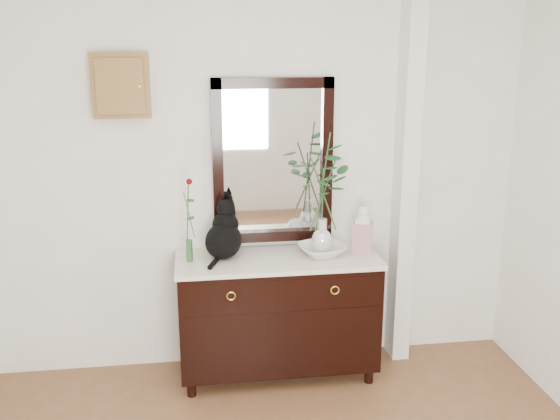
{
  "coord_description": "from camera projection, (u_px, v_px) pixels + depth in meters",
  "views": [
    {
      "loc": [
        -0.42,
        -2.07,
        2.24
      ],
      "look_at": [
        0.1,
        1.63,
        1.2
      ],
      "focal_mm": 40.0,
      "sensor_mm": 36.0,
      "label": 1
    }
  ],
  "objects": [
    {
      "name": "cat",
      "position": [
        223.0,
        229.0,
        4.03
      ],
      "size": [
        0.36,
        0.4,
        0.38
      ],
      "primitive_type": null,
      "rotation": [
        0.0,
        0.0,
        -0.34
      ],
      "color": "black",
      "rests_on": "sideboard"
    },
    {
      "name": "sideboard",
      "position": [
        278.0,
        310.0,
        4.17
      ],
      "size": [
        1.33,
        0.52,
        0.82
      ],
      "color": "black",
      "rests_on": "ground"
    },
    {
      "name": "bud_vase_rose",
      "position": [
        188.0,
        220.0,
        3.93
      ],
      "size": [
        0.08,
        0.08,
        0.55
      ],
      "primitive_type": null,
      "rotation": [
        0.0,
        0.0,
        0.23
      ],
      "color": "#295F2C",
      "rests_on": "sideboard"
    },
    {
      "name": "wall_mirror",
      "position": [
        273.0,
        162.0,
        4.14
      ],
      "size": [
        0.8,
        0.06,
        1.1
      ],
      "color": "black",
      "rests_on": "wall_back"
    },
    {
      "name": "wall_back",
      "position": [
        258.0,
        175.0,
        4.16
      ],
      "size": [
        3.6,
        0.04,
        2.7
      ],
      "primitive_type": "cube",
      "color": "white",
      "rests_on": "ground"
    },
    {
      "name": "lotus_bowl",
      "position": [
        322.0,
        250.0,
        4.1
      ],
      "size": [
        0.36,
        0.36,
        0.07
      ],
      "primitive_type": "imported",
      "rotation": [
        0.0,
        0.0,
        0.23
      ],
      "color": "white",
      "rests_on": "sideboard"
    },
    {
      "name": "key_cabinet",
      "position": [
        121.0,
        86.0,
        3.85
      ],
      "size": [
        0.35,
        0.1,
        0.4
      ],
      "primitive_type": "cube",
      "color": "brown",
      "rests_on": "wall_back"
    },
    {
      "name": "pilaster",
      "position": [
        406.0,
        173.0,
        4.22
      ],
      "size": [
        0.12,
        0.2,
        2.7
      ],
      "primitive_type": "cube",
      "color": "white",
      "rests_on": "ground"
    },
    {
      "name": "vase_branches",
      "position": [
        323.0,
        193.0,
        4.0
      ],
      "size": [
        0.46,
        0.46,
        0.81
      ],
      "primitive_type": null,
      "rotation": [
        0.0,
        0.0,
        0.23
      ],
      "color": "silver",
      "rests_on": "lotus_bowl"
    },
    {
      "name": "ginger_jar",
      "position": [
        363.0,
        229.0,
        4.12
      ],
      "size": [
        0.16,
        0.16,
        0.33
      ],
      "primitive_type": null,
      "rotation": [
        0.0,
        0.0,
        -0.36
      ],
      "color": "white",
      "rests_on": "sideboard"
    }
  ]
}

